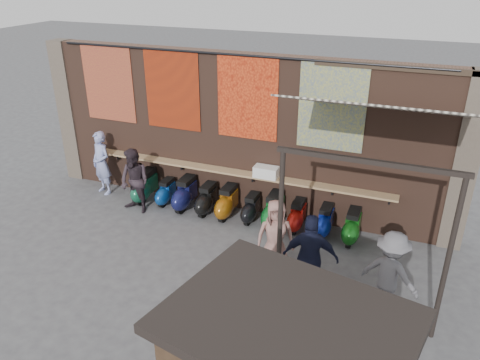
{
  "coord_description": "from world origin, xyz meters",
  "views": [
    {
      "loc": [
        4.08,
        -7.6,
        5.92
      ],
      "look_at": [
        0.62,
        1.2,
        1.48
      ],
      "focal_mm": 35.0,
      "sensor_mm": 36.0,
      "label": 1
    }
  ],
  "objects_px": {
    "scooter_stool_7": "(297,216)",
    "shopper_navy": "(310,258)",
    "shopper_tan": "(275,236)",
    "scooter_stool_2": "(185,194)",
    "scooter_stool_5": "(251,208)",
    "scooter_stool_0": "(146,186)",
    "shopper_grey": "(390,273)",
    "scooter_stool_4": "(227,202)",
    "scooter_stool_9": "(352,227)",
    "scooter_stool_3": "(207,199)",
    "diner_right": "(135,181)",
    "diner_left": "(102,163)",
    "scooter_stool_1": "(166,192)",
    "scooter_stool_6": "(274,211)",
    "shelf_box": "(266,172)",
    "scooter_stool_8": "(325,221)"
  },
  "relations": [
    {
      "from": "shopper_grey",
      "to": "scooter_stool_2",
      "type": "bearing_deg",
      "value": -3.37
    },
    {
      "from": "shopper_navy",
      "to": "shopper_tan",
      "type": "distance_m",
      "value": 1.1
    },
    {
      "from": "shopper_navy",
      "to": "shopper_grey",
      "type": "bearing_deg",
      "value": 175.23
    },
    {
      "from": "shelf_box",
      "to": "scooter_stool_3",
      "type": "relative_size",
      "value": 0.73
    },
    {
      "from": "scooter_stool_7",
      "to": "scooter_stool_9",
      "type": "height_order",
      "value": "scooter_stool_9"
    },
    {
      "from": "scooter_stool_0",
      "to": "scooter_stool_2",
      "type": "bearing_deg",
      "value": -0.57
    },
    {
      "from": "scooter_stool_0",
      "to": "diner_left",
      "type": "bearing_deg",
      "value": 179.89
    },
    {
      "from": "scooter_stool_1",
      "to": "diner_left",
      "type": "bearing_deg",
      "value": -178.77
    },
    {
      "from": "scooter_stool_5",
      "to": "scooter_stool_6",
      "type": "xyz_separation_m",
      "value": [
        0.59,
        -0.02,
        0.07
      ]
    },
    {
      "from": "scooter_stool_1",
      "to": "shopper_tan",
      "type": "relative_size",
      "value": 0.44
    },
    {
      "from": "scooter_stool_7",
      "to": "shopper_tan",
      "type": "bearing_deg",
      "value": -90.8
    },
    {
      "from": "scooter_stool_5",
      "to": "shopper_navy",
      "type": "distance_m",
      "value": 3.15
    },
    {
      "from": "scooter_stool_1",
      "to": "shopper_grey",
      "type": "xyz_separation_m",
      "value": [
        5.89,
        -2.26,
        0.5
      ]
    },
    {
      "from": "scooter_stool_2",
      "to": "diner_right",
      "type": "xyz_separation_m",
      "value": [
        -1.11,
        -0.59,
        0.43
      ]
    },
    {
      "from": "scooter_stool_3",
      "to": "shopper_navy",
      "type": "relative_size",
      "value": 0.45
    },
    {
      "from": "scooter_stool_1",
      "to": "scooter_stool_8",
      "type": "distance_m",
      "value": 4.28
    },
    {
      "from": "scooter_stool_3",
      "to": "shopper_grey",
      "type": "height_order",
      "value": "shopper_grey"
    },
    {
      "from": "shopper_navy",
      "to": "scooter_stool_4",
      "type": "bearing_deg",
      "value": -50.72
    },
    {
      "from": "scooter_stool_8",
      "to": "scooter_stool_0",
      "type": "bearing_deg",
      "value": -179.7
    },
    {
      "from": "shelf_box",
      "to": "scooter_stool_3",
      "type": "xyz_separation_m",
      "value": [
        -1.46,
        -0.33,
        -0.88
      ]
    },
    {
      "from": "shelf_box",
      "to": "diner_left",
      "type": "distance_m",
      "value": 4.68
    },
    {
      "from": "scooter_stool_3",
      "to": "shopper_grey",
      "type": "relative_size",
      "value": 0.48
    },
    {
      "from": "shelf_box",
      "to": "scooter_stool_0",
      "type": "xyz_separation_m",
      "value": [
        -3.3,
        -0.3,
        -0.84
      ]
    },
    {
      "from": "scooter_stool_5",
      "to": "scooter_stool_0",
      "type": "bearing_deg",
      "value": -179.85
    },
    {
      "from": "scooter_stool_5",
      "to": "scooter_stool_6",
      "type": "relative_size",
      "value": 0.83
    },
    {
      "from": "scooter_stool_7",
      "to": "shopper_tan",
      "type": "relative_size",
      "value": 0.48
    },
    {
      "from": "scooter_stool_9",
      "to": "diner_right",
      "type": "xyz_separation_m",
      "value": [
        -5.42,
        -0.55,
        0.47
      ]
    },
    {
      "from": "scooter_stool_1",
      "to": "diner_left",
      "type": "distance_m",
      "value": 2.03
    },
    {
      "from": "scooter_stool_4",
      "to": "shopper_tan",
      "type": "height_order",
      "value": "shopper_tan"
    },
    {
      "from": "scooter_stool_0",
      "to": "scooter_stool_5",
      "type": "bearing_deg",
      "value": 0.15
    },
    {
      "from": "scooter_stool_7",
      "to": "scooter_stool_9",
      "type": "distance_m",
      "value": 1.32
    },
    {
      "from": "scooter_stool_6",
      "to": "scooter_stool_2",
      "type": "bearing_deg",
      "value": 179.95
    },
    {
      "from": "diner_left",
      "to": "scooter_stool_7",
      "type": "bearing_deg",
      "value": 20.62
    },
    {
      "from": "scooter_stool_2",
      "to": "scooter_stool_5",
      "type": "relative_size",
      "value": 1.22
    },
    {
      "from": "diner_right",
      "to": "shopper_grey",
      "type": "distance_m",
      "value": 6.6
    },
    {
      "from": "scooter_stool_3",
      "to": "shopper_tan",
      "type": "relative_size",
      "value": 0.51
    },
    {
      "from": "scooter_stool_7",
      "to": "shopper_grey",
      "type": "height_order",
      "value": "shopper_grey"
    },
    {
      "from": "scooter_stool_0",
      "to": "diner_left",
      "type": "distance_m",
      "value": 1.43
    },
    {
      "from": "scooter_stool_7",
      "to": "scooter_stool_8",
      "type": "bearing_deg",
      "value": -0.21
    },
    {
      "from": "scooter_stool_0",
      "to": "scooter_stool_4",
      "type": "relative_size",
      "value": 1.05
    },
    {
      "from": "scooter_stool_6",
      "to": "scooter_stool_7",
      "type": "relative_size",
      "value": 1.14
    },
    {
      "from": "scooter_stool_7",
      "to": "shopper_navy",
      "type": "xyz_separation_m",
      "value": [
        0.86,
        -2.36,
        0.53
      ]
    },
    {
      "from": "scooter_stool_4",
      "to": "shopper_tan",
      "type": "relative_size",
      "value": 0.54
    },
    {
      "from": "scooter_stool_1",
      "to": "shopper_navy",
      "type": "distance_m",
      "value": 5.09
    },
    {
      "from": "diner_right",
      "to": "diner_left",
      "type": "bearing_deg",
      "value": 168.27
    },
    {
      "from": "shelf_box",
      "to": "scooter_stool_2",
      "type": "relative_size",
      "value": 0.66
    },
    {
      "from": "scooter_stool_4",
      "to": "diner_right",
      "type": "bearing_deg",
      "value": -165.92
    },
    {
      "from": "scooter_stool_1",
      "to": "diner_right",
      "type": "height_order",
      "value": "diner_right"
    },
    {
      "from": "scooter_stool_4",
      "to": "shopper_grey",
      "type": "relative_size",
      "value": 0.51
    },
    {
      "from": "scooter_stool_2",
      "to": "scooter_stool_9",
      "type": "relative_size",
      "value": 1.09
    }
  ]
}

